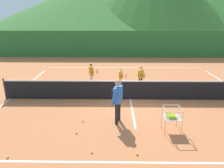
% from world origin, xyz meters
% --- Properties ---
extents(ground_plane, '(120.00, 120.00, 0.00)m').
position_xyz_m(ground_plane, '(0.00, 0.00, 0.00)').
color(ground_plane, '#C67042').
extents(line_baseline_near, '(11.93, 0.08, 0.01)m').
position_xyz_m(line_baseline_near, '(0.00, -4.55, 0.00)').
color(line_baseline_near, white).
rests_on(line_baseline_near, ground).
extents(line_baseline_far, '(11.93, 0.08, 0.01)m').
position_xyz_m(line_baseline_far, '(0.00, 6.35, 0.00)').
color(line_baseline_far, white).
rests_on(line_baseline_far, ground).
extents(line_sideline_west, '(0.08, 10.90, 0.01)m').
position_xyz_m(line_sideline_west, '(-5.97, 0.00, 0.00)').
color(line_sideline_west, white).
rests_on(line_sideline_west, ground).
extents(line_service_center, '(0.08, 5.51, 0.01)m').
position_xyz_m(line_service_center, '(0.00, 0.00, 0.00)').
color(line_service_center, white).
rests_on(line_service_center, ground).
extents(tennis_net, '(12.35, 0.08, 1.05)m').
position_xyz_m(tennis_net, '(0.00, 0.00, 0.50)').
color(tennis_net, '#333338').
rests_on(tennis_net, ground).
extents(instructor, '(0.46, 0.84, 1.72)m').
position_xyz_m(instructor, '(-0.66, -2.22, 1.03)').
color(instructor, black).
rests_on(instructor, ground).
extents(student_0, '(0.58, 0.55, 1.32)m').
position_xyz_m(student_0, '(-2.12, 2.09, 0.80)').
color(student_0, silver).
rests_on(student_0, ground).
extents(student_1, '(0.40, 0.62, 1.20)m').
position_xyz_m(student_1, '(-0.42, 1.57, 0.72)').
color(student_1, silver).
rests_on(student_1, ground).
extents(student_2, '(0.44, 0.71, 1.30)m').
position_xyz_m(student_2, '(0.67, 1.55, 0.78)').
color(student_2, black).
rests_on(student_2, ground).
extents(ball_cart, '(0.58, 0.58, 0.90)m').
position_xyz_m(ball_cart, '(1.23, -2.87, 0.60)').
color(ball_cart, '#B7B7BC').
rests_on(ball_cart, ground).
extents(tennis_ball_0, '(0.07, 0.07, 0.07)m').
position_xyz_m(tennis_ball_0, '(-1.46, -4.15, 0.03)').
color(tennis_ball_0, yellow).
rests_on(tennis_ball_0, ground).
extents(tennis_ball_1, '(0.07, 0.07, 0.07)m').
position_xyz_m(tennis_ball_1, '(-2.11, -3.09, 0.03)').
color(tennis_ball_1, yellow).
rests_on(tennis_ball_1, ground).
extents(tennis_ball_2, '(0.07, 0.07, 0.07)m').
position_xyz_m(tennis_ball_2, '(2.83, -0.59, 0.03)').
color(tennis_ball_2, yellow).
rests_on(tennis_ball_2, ground).
extents(tennis_ball_3, '(0.07, 0.07, 0.07)m').
position_xyz_m(tennis_ball_3, '(-0.09, -4.21, 0.03)').
color(tennis_ball_3, yellow).
rests_on(tennis_ball_3, ground).
extents(tennis_ball_4, '(0.07, 0.07, 0.07)m').
position_xyz_m(tennis_ball_4, '(-2.00, -2.24, 0.03)').
color(tennis_ball_4, yellow).
rests_on(tennis_ball_4, ground).
extents(tennis_ball_7, '(0.07, 0.07, 0.07)m').
position_xyz_m(tennis_ball_7, '(-3.88, -4.40, 0.03)').
color(tennis_ball_7, yellow).
rests_on(tennis_ball_7, ground).
extents(windscreen_fence, '(26.26, 0.08, 2.52)m').
position_xyz_m(windscreen_fence, '(0.00, 10.44, 1.26)').
color(windscreen_fence, '#286B33').
rests_on(windscreen_fence, ground).
extents(hill_0, '(56.50, 56.50, 12.10)m').
position_xyz_m(hill_0, '(-7.67, 49.66, 6.05)').
color(hill_0, '#38702D').
rests_on(hill_0, ground).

